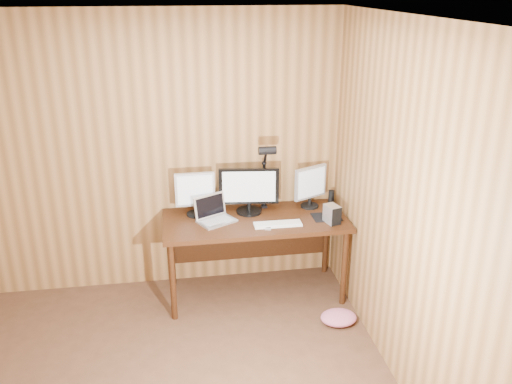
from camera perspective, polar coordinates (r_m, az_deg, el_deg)
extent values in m
plane|color=silver|center=(2.65, -15.24, 16.61)|extent=(4.00, 4.00, 0.00)
plane|color=olive|center=(4.86, -11.71, 3.68)|extent=(4.00, 0.00, 4.00)
plane|color=olive|center=(3.35, 18.50, -5.23)|extent=(0.00, 4.00, 4.00)
cube|color=#33190A|center=(4.74, -0.10, -3.05)|extent=(1.60, 0.70, 0.04)
cube|color=#33190A|center=(5.14, -0.65, -4.39)|extent=(1.48, 0.02, 0.51)
cylinder|color=#33190A|center=(4.61, -8.76, -9.34)|extent=(0.05, 0.05, 0.71)
cylinder|color=#33190A|center=(5.12, -8.87, -6.06)|extent=(0.05, 0.05, 0.71)
cylinder|color=#33190A|center=(4.82, 9.26, -7.91)|extent=(0.05, 0.05, 0.71)
cylinder|color=#33190A|center=(5.31, 7.35, -4.92)|extent=(0.05, 0.05, 0.71)
cylinder|color=black|center=(4.86, -0.74, -2.03)|extent=(0.23, 0.23, 0.02)
cylinder|color=black|center=(4.84, -0.74, -1.55)|extent=(0.03, 0.03, 0.07)
cube|color=black|center=(4.77, -0.75, 0.63)|extent=(0.53, 0.09, 0.33)
cube|color=silver|center=(4.75, -0.74, 0.55)|extent=(0.46, 0.06, 0.28)
cylinder|color=black|center=(4.83, -6.33, -2.31)|extent=(0.16, 0.16, 0.02)
cylinder|color=black|center=(4.81, -6.36, -1.80)|extent=(0.03, 0.03, 0.07)
cube|color=#B2B2B7|center=(4.74, -6.45, 0.28)|extent=(0.35, 0.04, 0.30)
cube|color=silver|center=(4.73, -6.43, 0.20)|extent=(0.31, 0.01, 0.26)
cylinder|color=black|center=(5.00, 5.65, -1.45)|extent=(0.16, 0.16, 0.02)
cylinder|color=black|center=(4.98, 5.67, -0.97)|extent=(0.03, 0.03, 0.07)
cube|color=#B2B2B7|center=(4.92, 5.74, 1.01)|extent=(0.32, 0.18, 0.30)
cube|color=silver|center=(4.90, 5.88, 0.95)|extent=(0.27, 0.13, 0.25)
cube|color=silver|center=(4.68, -4.15, -3.08)|extent=(0.37, 0.33, 0.02)
cube|color=silver|center=(4.72, -4.90, -1.44)|extent=(0.29, 0.18, 0.20)
cube|color=black|center=(4.72, -4.90, -1.44)|extent=(0.25, 0.15, 0.17)
cube|color=#B2B2B7|center=(4.67, -4.16, -2.98)|extent=(0.29, 0.24, 0.00)
cube|color=white|center=(4.61, 2.30, -3.40)|extent=(0.41, 0.12, 0.02)
cube|color=white|center=(4.61, 2.30, -3.28)|extent=(0.38, 0.10, 0.00)
cube|color=black|center=(4.80, 7.43, -2.62)|extent=(0.25, 0.20, 0.00)
ellipsoid|color=black|center=(4.79, 7.44, -2.40)|extent=(0.08, 0.11, 0.04)
cube|color=silver|center=(4.67, 8.00, -2.31)|extent=(0.14, 0.16, 0.16)
cube|color=black|center=(4.62, 8.50, -2.63)|extent=(0.09, 0.03, 0.15)
cube|color=silver|center=(4.56, 1.35, -3.71)|extent=(0.08, 0.11, 0.01)
cube|color=black|center=(4.56, 1.35, -3.63)|extent=(0.06, 0.07, 0.00)
cylinder|color=black|center=(5.07, 7.93, -0.54)|extent=(0.06, 0.06, 0.13)
cube|color=black|center=(4.98, 0.84, -1.70)|extent=(0.05, 0.06, 0.06)
cylinder|color=black|center=(4.90, 0.86, 0.70)|extent=(0.03, 0.03, 0.43)
sphere|color=black|center=(4.82, 0.87, 3.07)|extent=(0.04, 0.04, 0.04)
cylinder|color=black|center=(4.74, 1.01, 3.75)|extent=(0.02, 0.15, 0.18)
cylinder|color=black|center=(4.63, 1.20, 4.39)|extent=(0.15, 0.07, 0.07)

